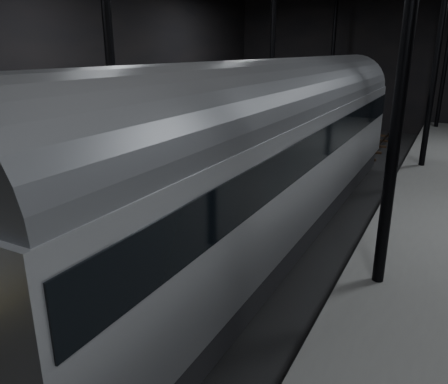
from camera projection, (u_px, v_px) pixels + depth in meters
The scene contains 6 objects.
ground at pixel (282, 230), 15.52m from camera, with size 44.00×44.00×0.00m, color black.
platform_left at pixel (118, 187), 18.69m from camera, with size 9.00×43.80×1.00m, color #585855.
tactile_strip at pixel (203, 190), 16.65m from camera, with size 0.50×43.80×0.01m, color olive.
track at pixel (283, 228), 15.50m from camera, with size 2.40×43.00×0.24m.
train at pixel (280, 145), 14.01m from camera, with size 3.21×21.45×5.73m.
woman at pixel (28, 234), 10.44m from camera, with size 0.67×0.44×1.83m, color #93835A.
Camera 1 is at (4.84, -13.65, 6.11)m, focal length 35.00 mm.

